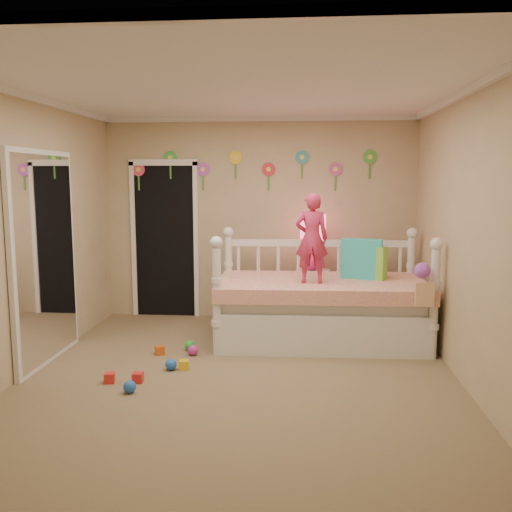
# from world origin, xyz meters

# --- Properties ---
(floor) EXTENTS (4.00, 4.50, 0.01)m
(floor) POSITION_xyz_m (0.00, 0.00, 0.00)
(floor) COLOR #7F684C
(floor) RESTS_ON ground
(ceiling) EXTENTS (4.00, 4.50, 0.01)m
(ceiling) POSITION_xyz_m (0.00, 0.00, 2.60)
(ceiling) COLOR white
(ceiling) RESTS_ON floor
(back_wall) EXTENTS (4.00, 0.01, 2.60)m
(back_wall) POSITION_xyz_m (0.00, 2.25, 1.30)
(back_wall) COLOR tan
(back_wall) RESTS_ON floor
(left_wall) EXTENTS (0.01, 4.50, 2.60)m
(left_wall) POSITION_xyz_m (-2.00, 0.00, 1.30)
(left_wall) COLOR tan
(left_wall) RESTS_ON floor
(right_wall) EXTENTS (0.01, 4.50, 2.60)m
(right_wall) POSITION_xyz_m (2.00, 0.00, 1.30)
(right_wall) COLOR tan
(right_wall) RESTS_ON floor
(crown_molding) EXTENTS (4.00, 4.50, 0.06)m
(crown_molding) POSITION_xyz_m (0.00, 0.00, 2.57)
(crown_molding) COLOR white
(crown_molding) RESTS_ON ceiling
(daybed) EXTENTS (2.37, 1.31, 1.27)m
(daybed) POSITION_xyz_m (0.78, 1.21, 0.63)
(daybed) COLOR white
(daybed) RESTS_ON floor
(pillow_turquoise) EXTENTS (0.47, 0.26, 0.45)m
(pillow_turquoise) POSITION_xyz_m (1.23, 1.33, 0.93)
(pillow_turquoise) COLOR #29CECC
(pillow_turquoise) RESTS_ON daybed
(pillow_lime) EXTENTS (0.41, 0.31, 0.37)m
(pillow_lime) POSITION_xyz_m (1.30, 1.33, 0.89)
(pillow_lime) COLOR #89E746
(pillow_lime) RESTS_ON daybed
(child) EXTENTS (0.36, 0.25, 0.97)m
(child) POSITION_xyz_m (0.66, 1.02, 1.19)
(child) COLOR #D22F59
(child) RESTS_ON daybed
(nightstand) EXTENTS (0.46, 0.38, 0.69)m
(nightstand) POSITION_xyz_m (0.69, 1.93, 0.35)
(nightstand) COLOR white
(nightstand) RESTS_ON floor
(table_lamp) EXTENTS (0.32, 0.32, 0.70)m
(table_lamp) POSITION_xyz_m (0.69, 1.93, 1.15)
(table_lamp) COLOR #DE1D72
(table_lamp) RESTS_ON nightstand
(closet_doorway) EXTENTS (0.90, 0.04, 2.07)m
(closet_doorway) POSITION_xyz_m (-1.25, 2.23, 1.03)
(closet_doorway) COLOR black
(closet_doorway) RESTS_ON back_wall
(flower_decals) EXTENTS (3.40, 0.02, 0.50)m
(flower_decals) POSITION_xyz_m (-0.09, 2.24, 1.94)
(flower_decals) COLOR #B2668C
(flower_decals) RESTS_ON back_wall
(mirror_closet) EXTENTS (0.07, 1.30, 2.10)m
(mirror_closet) POSITION_xyz_m (-1.96, 0.30, 1.05)
(mirror_closet) COLOR white
(mirror_closet) RESTS_ON left_wall
(hanging_bag) EXTENTS (0.20, 0.16, 0.36)m
(hanging_bag) POSITION_xyz_m (1.75, 0.60, 0.77)
(hanging_bag) COLOR beige
(hanging_bag) RESTS_ON daybed
(toy_scatter) EXTENTS (1.00, 1.41, 0.11)m
(toy_scatter) POSITION_xyz_m (-0.96, 0.14, 0.06)
(toy_scatter) COLOR #996666
(toy_scatter) RESTS_ON floor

